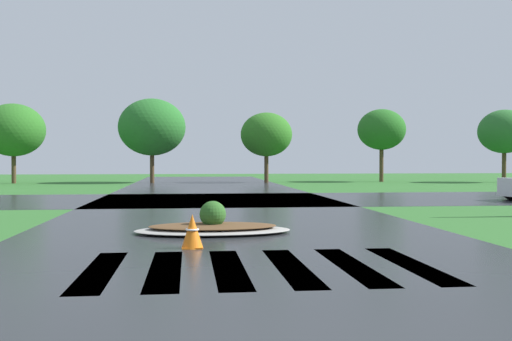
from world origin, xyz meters
TOP-DOWN VIEW (x-y plane):
  - asphalt_roadway at (0.00, 10.00)m, footprint 9.10×80.00m
  - asphalt_cross_road at (0.00, 19.51)m, footprint 90.00×8.19m
  - crosswalk_stripes at (0.00, 4.84)m, footprint 4.95×3.23m
  - median_island at (-0.51, 8.97)m, footprint 3.29×1.75m
  - traffic_cone at (-0.96, 6.84)m, footprint 0.38×0.38m
  - background_treeline at (-1.78, 35.92)m, footprint 44.18×6.40m

SIDE VIEW (x-z plane):
  - asphalt_roadway at x=0.00m, z-range 0.00..0.01m
  - asphalt_cross_road at x=0.00m, z-range 0.00..0.01m
  - crosswalk_stripes at x=0.00m, z-range 0.00..0.01m
  - median_island at x=-0.51m, z-range -0.20..0.48m
  - traffic_cone at x=-0.96m, z-range -0.01..0.59m
  - background_treeline at x=-1.78m, z-range 0.73..6.27m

